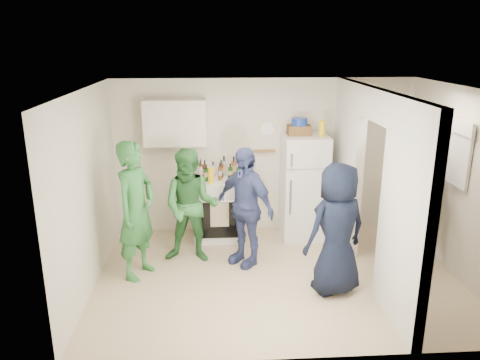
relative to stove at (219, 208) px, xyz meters
name	(u,v)px	position (x,y,z in m)	size (l,w,h in m)	color
floor	(277,276)	(0.74, -1.37, -0.49)	(4.80, 4.80, 0.00)	#CABB8F
wall_back	(264,156)	(0.74, 0.33, 0.76)	(4.80, 4.80, 0.00)	silver
wall_front	(305,244)	(0.74, -3.07, 0.76)	(4.80, 4.80, 0.00)	silver
wall_left	(88,192)	(-1.66, -1.37, 0.76)	(3.40, 3.40, 0.00)	silver
wall_right	(461,185)	(3.14, -1.37, 0.76)	(3.40, 3.40, 0.00)	silver
ceiling	(281,89)	(0.74, -1.37, 2.01)	(4.80, 4.80, 0.00)	white
partition_pier_back	(347,165)	(1.94, -0.27, 0.76)	(0.12, 1.20, 2.50)	silver
partition_pier_front	(405,218)	(1.94, -2.47, 0.76)	(0.12, 1.20, 2.50)	silver
partition_header	(378,105)	(1.94, -1.37, 1.81)	(0.12, 1.00, 0.40)	silver
stove	(219,208)	(0.00, 0.00, 0.00)	(0.82, 0.68, 0.98)	white
upper_cabinet	(175,123)	(-0.66, 0.15, 1.36)	(0.95, 0.34, 0.70)	silver
fridge	(304,187)	(1.34, -0.03, 0.34)	(0.68, 0.66, 1.66)	white
wicker_basket	(299,130)	(1.24, 0.02, 1.25)	(0.35, 0.25, 0.15)	brown
blue_bowl	(299,122)	(1.24, 0.02, 1.38)	(0.24, 0.24, 0.11)	navy
yellow_cup_stack_top	(322,128)	(1.56, -0.13, 1.30)	(0.09, 0.09, 0.25)	gold
wall_clock	(268,129)	(0.79, 0.31, 1.21)	(0.22, 0.22, 0.03)	white
spice_shelf	(264,151)	(0.74, 0.28, 0.86)	(0.35, 0.08, 0.03)	olive
nook_window	(456,152)	(3.12, -1.17, 1.16)	(0.03, 0.70, 0.80)	black
nook_window_frame	(455,152)	(3.11, -1.17, 1.16)	(0.04, 0.76, 0.86)	white
nook_valance	(457,125)	(3.08, -1.17, 1.51)	(0.04, 0.82, 0.18)	white
yellow_cup_stack_stove	(211,176)	(-0.12, -0.22, 0.61)	(0.09, 0.09, 0.25)	yellow
red_cup	(233,179)	(0.22, -0.20, 0.55)	(0.09, 0.09, 0.12)	red
person_green_left	(136,211)	(-1.10, -1.19, 0.44)	(0.68, 0.44, 1.85)	#327D38
person_green_center	(191,206)	(-0.41, -0.80, 0.34)	(0.80, 0.62, 1.65)	#32733A
person_denim	(245,207)	(0.34, -0.93, 0.36)	(0.99, 0.41, 1.70)	#3C4783
person_navy	(337,229)	(1.41, -1.78, 0.35)	(0.82, 0.53, 1.68)	black
person_nook	(411,206)	(2.64, -1.07, 0.38)	(1.12, 0.64, 1.73)	black
bottle_a	(201,168)	(-0.28, 0.13, 0.63)	(0.07, 0.07, 0.29)	brown
bottle_b	(206,173)	(-0.19, -0.06, 0.61)	(0.07, 0.07, 0.25)	#184918
bottle_c	(213,169)	(-0.09, 0.16, 0.61)	(0.07, 0.07, 0.25)	silver
bottle_d	(220,171)	(0.02, -0.05, 0.63)	(0.06, 0.06, 0.28)	brown
bottle_e	(224,166)	(0.09, 0.19, 0.65)	(0.07, 0.07, 0.32)	#AEB9C1
bottle_f	(230,171)	(0.18, 0.01, 0.61)	(0.07, 0.07, 0.24)	#184318
bottle_g	(234,166)	(0.25, 0.16, 0.65)	(0.08, 0.08, 0.32)	#955730
bottle_h	(200,172)	(-0.28, -0.12, 0.65)	(0.06, 0.06, 0.32)	#A5A8B0
bottle_i	(221,169)	(0.04, 0.09, 0.63)	(0.07, 0.07, 0.28)	#612310
bottle_j	(239,172)	(0.31, -0.12, 0.63)	(0.07, 0.07, 0.29)	#1D5720
bottle_k	(205,169)	(-0.21, 0.03, 0.64)	(0.07, 0.07, 0.30)	maroon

